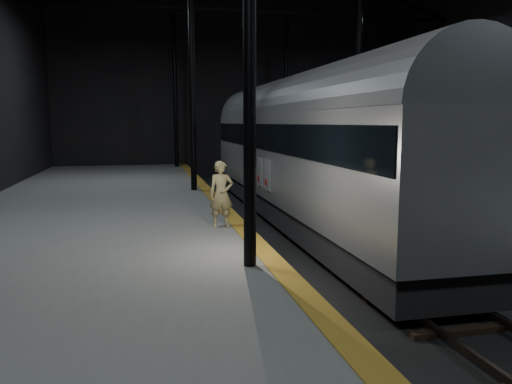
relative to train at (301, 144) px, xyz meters
name	(u,v)px	position (x,y,z in m)	size (l,w,h in m)	color
ground	(345,253)	(0.00, -4.57, -3.14)	(44.00, 44.00, 0.00)	black
platform_left	(86,251)	(-7.50, -4.57, -2.64)	(9.00, 43.80, 1.00)	#585855
tactile_strip	(240,225)	(-3.25, -4.57, -2.13)	(0.50, 43.80, 0.01)	brown
track	(345,251)	(0.00, -4.57, -3.07)	(2.40, 43.00, 0.24)	#3F3328
train	(301,144)	(0.00, 0.00, 0.00)	(3.15, 21.03, 5.62)	#95989C
woman	(221,194)	(-3.80, -4.63, -1.20)	(0.69, 0.45, 1.88)	#968B5C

